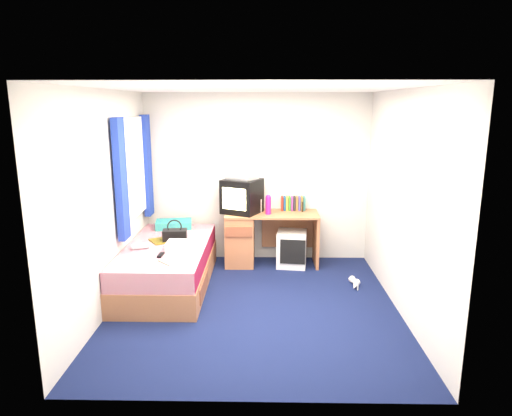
{
  "coord_description": "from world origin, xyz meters",
  "views": [
    {
      "loc": [
        0.11,
        -4.79,
        2.25
      ],
      "look_at": [
        0.0,
        0.7,
        0.99
      ],
      "focal_mm": 32.0,
      "sensor_mm": 36.0,
      "label": 1
    }
  ],
  "objects_px": {
    "crt_tv": "(242,196)",
    "picture_frame": "(303,206)",
    "towel": "(180,246)",
    "handbag": "(175,235)",
    "remote_control": "(161,255)",
    "magazine": "(160,241)",
    "bed": "(168,265)",
    "pillow": "(174,224)",
    "colour_swatch_fan": "(165,262)",
    "desk": "(252,236)",
    "aerosol_can": "(260,206)",
    "vcr": "(242,177)",
    "water_bottle": "(140,246)",
    "storage_cube": "(292,249)",
    "pink_water_bottle": "(268,206)",
    "white_heels": "(355,284)"
  },
  "relations": [
    {
      "from": "pillow",
      "to": "colour_swatch_fan",
      "type": "distance_m",
      "value": 1.45
    },
    {
      "from": "pink_water_bottle",
      "to": "magazine",
      "type": "height_order",
      "value": "pink_water_bottle"
    },
    {
      "from": "crt_tv",
      "to": "colour_swatch_fan",
      "type": "bearing_deg",
      "value": -91.44
    },
    {
      "from": "crt_tv",
      "to": "picture_frame",
      "type": "xyz_separation_m",
      "value": [
        0.86,
        0.12,
        -0.17
      ]
    },
    {
      "from": "picture_frame",
      "to": "water_bottle",
      "type": "distance_m",
      "value": 2.35
    },
    {
      "from": "aerosol_can",
      "to": "remote_control",
      "type": "height_order",
      "value": "aerosol_can"
    },
    {
      "from": "pink_water_bottle",
      "to": "pillow",
      "type": "bearing_deg",
      "value": 179.39
    },
    {
      "from": "pillow",
      "to": "towel",
      "type": "bearing_deg",
      "value": -74.84
    },
    {
      "from": "picture_frame",
      "to": "vcr",
      "type": "bearing_deg",
      "value": -164.19
    },
    {
      "from": "picture_frame",
      "to": "aerosol_can",
      "type": "bearing_deg",
      "value": -163.07
    },
    {
      "from": "bed",
      "to": "vcr",
      "type": "relative_size",
      "value": 5.16
    },
    {
      "from": "water_bottle",
      "to": "colour_swatch_fan",
      "type": "height_order",
      "value": "water_bottle"
    },
    {
      "from": "pink_water_bottle",
      "to": "white_heels",
      "type": "height_order",
      "value": "pink_water_bottle"
    },
    {
      "from": "pillow",
      "to": "white_heels",
      "type": "distance_m",
      "value": 2.59
    },
    {
      "from": "desk",
      "to": "water_bottle",
      "type": "distance_m",
      "value": 1.68
    },
    {
      "from": "handbag",
      "to": "remote_control",
      "type": "xyz_separation_m",
      "value": [
        -0.06,
        -0.57,
        -0.07
      ]
    },
    {
      "from": "water_bottle",
      "to": "pillow",
      "type": "bearing_deg",
      "value": 77.16
    },
    {
      "from": "desk",
      "to": "crt_tv",
      "type": "relative_size",
      "value": 2.1
    },
    {
      "from": "desk",
      "to": "vcr",
      "type": "xyz_separation_m",
      "value": [
        -0.14,
        0.0,
        0.85
      ]
    },
    {
      "from": "crt_tv",
      "to": "aerosol_can",
      "type": "bearing_deg",
      "value": 31.36
    },
    {
      "from": "bed",
      "to": "handbag",
      "type": "relative_size",
      "value": 6.31
    },
    {
      "from": "storage_cube",
      "to": "magazine",
      "type": "xyz_separation_m",
      "value": [
        -1.71,
        -0.63,
        0.3
      ]
    },
    {
      "from": "magazine",
      "to": "bed",
      "type": "bearing_deg",
      "value": -46.48
    },
    {
      "from": "picture_frame",
      "to": "magazine",
      "type": "distance_m",
      "value": 2.06
    },
    {
      "from": "remote_control",
      "to": "desk",
      "type": "bearing_deg",
      "value": 53.6
    },
    {
      "from": "remote_control",
      "to": "handbag",
      "type": "bearing_deg",
      "value": 86.78
    },
    {
      "from": "pillow",
      "to": "storage_cube",
      "type": "height_order",
      "value": "pillow"
    },
    {
      "from": "aerosol_can",
      "to": "remote_control",
      "type": "bearing_deg",
      "value": -130.9
    },
    {
      "from": "picture_frame",
      "to": "remote_control",
      "type": "distance_m",
      "value": 2.24
    },
    {
      "from": "desk",
      "to": "magazine",
      "type": "xyz_separation_m",
      "value": [
        -1.15,
        -0.72,
        0.14
      ]
    },
    {
      "from": "bed",
      "to": "white_heels",
      "type": "relative_size",
      "value": 5.99
    },
    {
      "from": "picture_frame",
      "to": "water_bottle",
      "type": "xyz_separation_m",
      "value": [
        -2.03,
        -1.15,
        -0.24
      ]
    },
    {
      "from": "bed",
      "to": "crt_tv",
      "type": "height_order",
      "value": "crt_tv"
    },
    {
      "from": "towel",
      "to": "white_heels",
      "type": "xyz_separation_m",
      "value": [
        2.15,
        0.21,
        -0.55
      ]
    },
    {
      "from": "vcr",
      "to": "towel",
      "type": "relative_size",
      "value": 1.25
    },
    {
      "from": "vcr",
      "to": "bed",
      "type": "bearing_deg",
      "value": -104.6
    },
    {
      "from": "remote_control",
      "to": "white_heels",
      "type": "height_order",
      "value": "remote_control"
    },
    {
      "from": "bed",
      "to": "aerosol_can",
      "type": "bearing_deg",
      "value": 37.12
    },
    {
      "from": "picture_frame",
      "to": "towel",
      "type": "height_order",
      "value": "picture_frame"
    },
    {
      "from": "water_bottle",
      "to": "remote_control",
      "type": "height_order",
      "value": "water_bottle"
    },
    {
      "from": "vcr",
      "to": "water_bottle",
      "type": "bearing_deg",
      "value": -106.66
    },
    {
      "from": "colour_swatch_fan",
      "to": "vcr",
      "type": "bearing_deg",
      "value": 62.96
    },
    {
      "from": "water_bottle",
      "to": "remote_control",
      "type": "xyz_separation_m",
      "value": [
        0.3,
        -0.25,
        -0.03
      ]
    },
    {
      "from": "crt_tv",
      "to": "colour_swatch_fan",
      "type": "xyz_separation_m",
      "value": [
        -0.77,
        -1.51,
        -0.44
      ]
    },
    {
      "from": "vcr",
      "to": "water_bottle",
      "type": "distance_m",
      "value": 1.71
    },
    {
      "from": "storage_cube",
      "to": "crt_tv",
      "type": "relative_size",
      "value": 0.81
    },
    {
      "from": "aerosol_can",
      "to": "colour_swatch_fan",
      "type": "bearing_deg",
      "value": -123.65
    },
    {
      "from": "pillow",
      "to": "aerosol_can",
      "type": "height_order",
      "value": "aerosol_can"
    },
    {
      "from": "bed",
      "to": "towel",
      "type": "distance_m",
      "value": 0.44
    },
    {
      "from": "desk",
      "to": "bed",
      "type": "bearing_deg",
      "value": -141.01
    }
  ]
}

